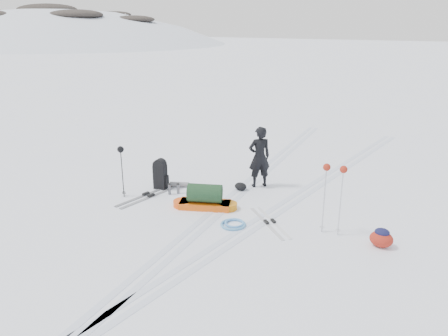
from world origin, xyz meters
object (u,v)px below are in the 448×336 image
at_px(skier, 259,157).
at_px(pulk_sled, 205,199).
at_px(ski_poles_black, 121,156).
at_px(expedition_rucksack, 163,175).

relative_size(skier, pulk_sled, 1.03).
distance_m(pulk_sled, ski_poles_black, 2.33).
bearing_deg(ski_poles_black, expedition_rucksack, 51.58).
height_order(skier, expedition_rucksack, skier).
distance_m(skier, pulk_sled, 2.05).
height_order(skier, ski_poles_black, skier).
bearing_deg(pulk_sled, skier, 54.13).
distance_m(expedition_rucksack, ski_poles_black, 1.27).
xyz_separation_m(skier, expedition_rucksack, (-2.13, -1.35, -0.44)).
distance_m(skier, expedition_rucksack, 2.56).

